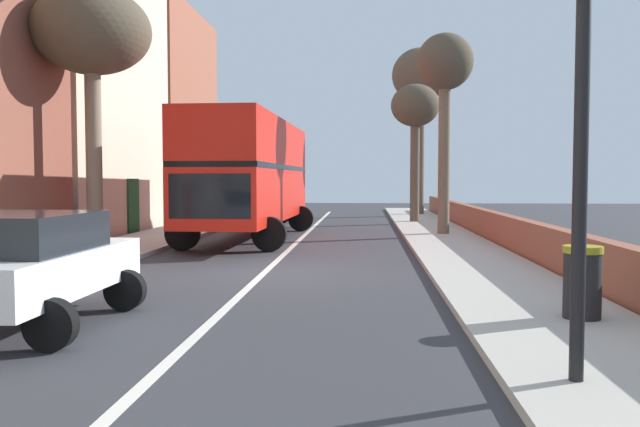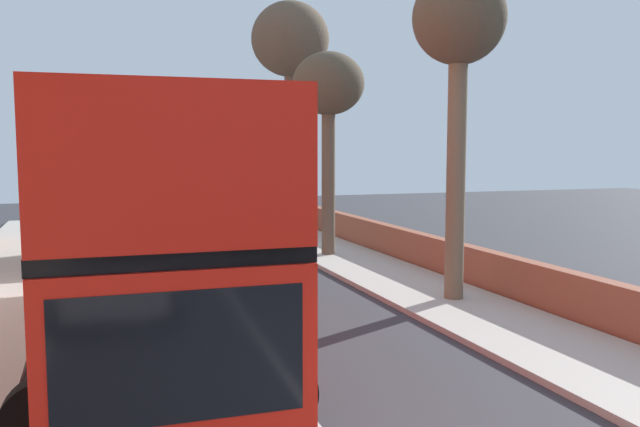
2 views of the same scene
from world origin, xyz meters
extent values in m
cube|color=red|center=(-1.70, 7.93, 1.55)|extent=(2.77, 10.91, 1.70)
cube|color=black|center=(-1.70, 7.93, 2.48)|extent=(2.79, 10.80, 0.16)
cube|color=red|center=(-1.70, 7.93, 3.31)|extent=(2.77, 10.91, 1.50)
cube|color=black|center=(-1.83, 2.52, 1.64)|extent=(2.20, 0.11, 1.19)
cylinder|color=black|center=(-0.51, 4.21, 0.50)|extent=(1.01, 0.32, 1.00)
cylinder|color=black|center=(-3.07, 4.27, 0.50)|extent=(1.01, 0.32, 1.00)
cylinder|color=black|center=(-0.33, 11.59, 0.50)|extent=(1.01, 0.32, 1.00)
cylinder|color=black|center=(-2.89, 11.65, 0.50)|extent=(1.01, 0.32, 1.00)
cube|color=black|center=(-2.50, 17.54, 0.82)|extent=(1.77, 4.35, 0.69)
cube|color=black|center=(-2.50, 17.32, 1.46)|extent=(1.61, 2.40, 0.59)
cylinder|color=black|center=(-3.36, 18.89, 0.32)|extent=(0.64, 0.23, 0.64)
cylinder|color=black|center=(-1.60, 18.87, 0.32)|extent=(0.64, 0.23, 0.64)
cylinder|color=black|center=(-3.40, 16.20, 0.32)|extent=(0.64, 0.23, 0.64)
cylinder|color=black|center=(-1.64, 16.18, 0.32)|extent=(0.64, 0.23, 0.64)
cylinder|color=brown|center=(5.06, 9.41, 2.99)|extent=(0.42, 0.42, 5.74)
ellipsoid|color=#4C4233|center=(5.06, 9.41, 6.27)|extent=(2.02, 2.02, 2.02)
cylinder|color=brown|center=(4.53, 16.12, 2.57)|extent=(0.43, 0.43, 4.91)
ellipsoid|color=#4C4233|center=(4.53, 16.12, 5.47)|extent=(2.24, 2.24, 1.95)
cylinder|color=brown|center=(5.30, 22.73, 3.69)|extent=(0.50, 0.50, 7.14)
ellipsoid|color=brown|center=(5.30, 22.73, 7.89)|extent=(3.17, 3.17, 3.02)
camera|label=1|loc=(2.23, -14.28, 2.09)|focal=36.53mm
camera|label=2|loc=(-2.54, -3.13, 3.46)|focal=36.56mm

